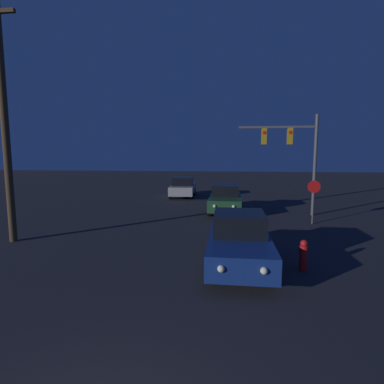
{
  "coord_description": "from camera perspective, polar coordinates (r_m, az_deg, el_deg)",
  "views": [
    {
      "loc": [
        1.52,
        -2.37,
        3.41
      ],
      "look_at": [
        0.0,
        10.87,
        1.76
      ],
      "focal_mm": 28.0,
      "sensor_mm": 36.0,
      "label": 1
    }
  ],
  "objects": [
    {
      "name": "car_near",
      "position": [
        9.48,
        8.96,
        -9.05
      ],
      "size": [
        1.9,
        4.43,
        1.62
      ],
      "rotation": [
        0.0,
        0.0,
        3.14
      ],
      "color": "navy",
      "rests_on": "ground_plane"
    },
    {
      "name": "stop_sign",
      "position": [
        15.88,
        22.15,
        -0.43
      ],
      "size": [
        0.61,
        0.07,
        2.17
      ],
      "color": "#4C4C51",
      "rests_on": "ground_plane"
    },
    {
      "name": "car_far",
      "position": [
        24.33,
        -1.73,
        0.91
      ],
      "size": [
        2.02,
        4.48,
        1.62
      ],
      "rotation": [
        0.0,
        0.0,
        0.04
      ],
      "color": "#99999E",
      "rests_on": "ground_plane"
    },
    {
      "name": "traffic_signal_mast",
      "position": [
        17.85,
        18.99,
        7.81
      ],
      "size": [
        4.34,
        0.3,
        5.63
      ],
      "color": "#4C4C51",
      "rests_on": "ground_plane"
    },
    {
      "name": "utility_pole",
      "position": [
        13.67,
        -32.16,
        12.3
      ],
      "size": [
        1.42,
        0.28,
        9.54
      ],
      "color": "#4C3823",
      "rests_on": "ground_plane"
    },
    {
      "name": "car_mid",
      "position": [
        18.06,
        6.38,
        -1.3
      ],
      "size": [
        1.97,
        4.45,
        1.62
      ],
      "rotation": [
        0.0,
        0.0,
        3.12
      ],
      "color": "#1E4728",
      "rests_on": "ground_plane"
    },
    {
      "name": "fire_hydrant",
      "position": [
        9.63,
        20.47,
        -11.24
      ],
      "size": [
        0.24,
        0.24,
        0.93
      ],
      "color": "red",
      "rests_on": "ground_plane"
    }
  ]
}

